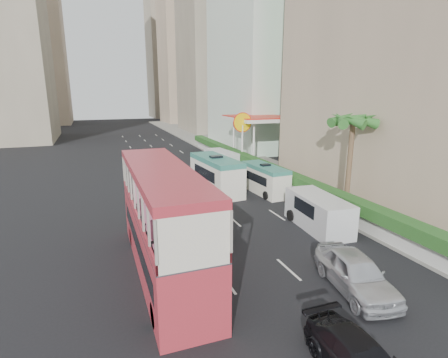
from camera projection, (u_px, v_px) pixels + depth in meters
name	position (u px, v px, depth m)	size (l,w,h in m)	color
ground_plane	(276.00, 251.00, 18.80)	(200.00, 200.00, 0.00)	black
double_decker_bus	(163.00, 221.00, 16.15)	(2.50, 11.00, 5.06)	#B72D39
car_silver_lane_a	(210.00, 229.00, 21.84)	(1.66, 4.77, 1.57)	silver
car_silver_lane_b	(354.00, 290.00, 15.12)	(1.94, 4.82, 1.64)	silver
van_asset	(213.00, 184.00, 32.45)	(2.39, 5.18, 1.44)	silver
minibus_near	(216.00, 175.00, 29.73)	(2.22, 6.66, 2.95)	silver
minibus_far	(265.00, 179.00, 29.39)	(1.76, 5.29, 2.35)	silver
panel_van_near	(318.00, 212.00, 21.80)	(2.06, 5.14, 2.06)	silver
panel_van_far	(221.00, 160.00, 38.68)	(1.99, 4.97, 1.99)	silver
sidewalk	(244.00, 158.00, 44.55)	(6.00, 120.00, 0.18)	#99968C
kerb_wall	(263.00, 174.00, 33.46)	(0.30, 44.00, 1.00)	silver
hedge	(263.00, 165.00, 33.25)	(1.10, 44.00, 0.70)	#2D6626
palm_tree	(349.00, 165.00, 24.25)	(0.36, 0.36, 6.40)	brown
shell_station	(258.00, 139.00, 42.42)	(6.50, 8.00, 5.50)	silver
tower_mid	(221.00, 8.00, 71.54)	(16.00, 16.00, 50.00)	tan
tower_far_a	(187.00, 39.00, 93.75)	(14.00, 14.00, 44.00)	tan
tower_far_b	(171.00, 55.00, 114.24)	(14.00, 14.00, 40.00)	tan
tower_left_b	(28.00, 32.00, 87.60)	(16.00, 16.00, 46.00)	tan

